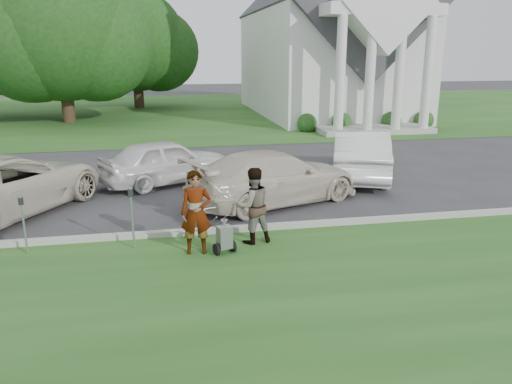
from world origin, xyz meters
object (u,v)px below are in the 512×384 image
object	(u,v)px
tree_back	(135,45)
parking_meter_near	(132,211)
parking_meter_far	(23,218)
car_d	(360,154)
striping_cart	(224,238)
car_b	(167,161)
church	(328,26)
person_right	(253,206)
car_c	(274,177)
person_left	(196,213)
car_a	(4,184)
tree_left	(61,37)

from	to	relation	value
tree_back	parking_meter_near	size ratio (longest dim) A/B	6.84
parking_meter_far	car_d	xyz separation A→B (m)	(9.72, 5.16, 0.02)
striping_cart	parking_meter_far	bearing A→B (deg)	150.56
car_b	church	bearing A→B (deg)	-58.01
tree_back	parking_meter_far	distance (m)	30.22
person_right	parking_meter_near	xyz separation A→B (m)	(-2.66, 0.12, 0.01)
striping_cart	parking_meter_far	distance (m)	4.29
striping_cart	parking_meter_near	xyz separation A→B (m)	(-1.93, 0.65, 0.53)
tree_back	car_c	world-z (taller)	tree_back
person_left	tree_back	bearing A→B (deg)	98.69
car_a	parking_meter_far	bearing A→B (deg)	141.37
car_b	tree_left	bearing A→B (deg)	-5.84
tree_back	tree_left	bearing A→B (deg)	-116.57
tree_back	person_left	xyz separation A→B (m)	(2.21, -30.58, -3.82)
tree_left	person_right	size ratio (longest dim) A/B	6.08
church	tree_left	bearing A→B (deg)	-176.21
tree_back	car_c	distance (m)	27.88
striping_cart	car_b	world-z (taller)	car_b
striping_cart	person_right	xyz separation A→B (m)	(0.72, 0.53, 0.51)
parking_meter_far	car_b	xyz separation A→B (m)	(3.11, 5.60, -0.07)
car_a	car_c	size ratio (longest dim) A/B	1.12
car_c	person_left	bearing A→B (deg)	121.65
parking_meter_near	tree_back	bearing A→B (deg)	91.62
striping_cart	car_d	xyz separation A→B (m)	(5.52, 5.95, 0.47)
striping_cart	parking_meter_near	world-z (taller)	parking_meter_near
person_left	church	bearing A→B (deg)	70.06
tree_left	parking_meter_far	size ratio (longest dim) A/B	8.20
striping_cart	car_d	distance (m)	8.13
car_a	car_c	distance (m)	7.33
tree_back	car_c	bearing A→B (deg)	-80.20
tree_back	car_c	size ratio (longest dim) A/B	1.84
parking_meter_far	car_a	xyz separation A→B (m)	(-1.22, 3.11, -0.00)
tree_left	car_c	world-z (taller)	tree_left
parking_meter_near	car_a	size ratio (longest dim) A/B	0.24
car_c	person_right	bearing A→B (deg)	136.32
church	person_right	size ratio (longest dim) A/B	13.80
church	striping_cart	distance (m)	26.54
person_left	car_c	distance (m)	4.20
parking_meter_near	striping_cart	bearing A→B (deg)	-18.51
parking_meter_far	car_b	distance (m)	6.40
striping_cart	car_a	bearing A→B (deg)	125.40
tree_left	car_c	xyz separation A→B (m)	(8.70, -19.19, -4.35)
car_b	car_c	bearing A→B (deg)	-158.67
tree_left	tree_back	xyz separation A→B (m)	(4.00, 8.00, -0.38)
tree_left	car_c	size ratio (longest dim) A/B	2.03
person_left	car_a	distance (m)	6.13
car_d	car_c	bearing A→B (deg)	54.48
tree_left	striping_cart	xyz separation A→B (m)	(6.78, -22.72, -4.75)
tree_left	car_b	distance (m)	17.84
tree_back	church	bearing A→B (deg)	-27.85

